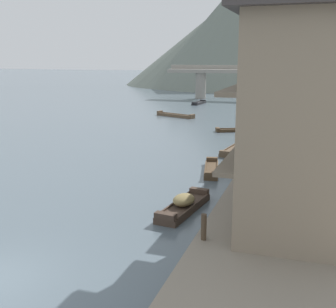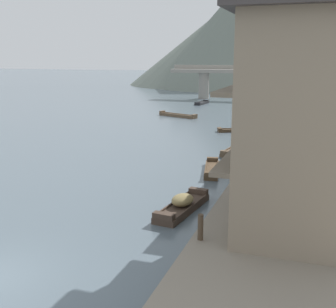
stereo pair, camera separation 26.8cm
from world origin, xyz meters
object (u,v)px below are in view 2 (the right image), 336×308
Objects in this scene: boat_midriver_drifting at (178,115)px; mooring_post_dock_near at (200,227)px; house_waterfront_tall at (323,108)px; boat_crossing_west at (202,103)px; boat_moored_second at (212,169)px; house_waterfront_far at (312,93)px; boat_midriver_upstream at (275,106)px; stone_bridge at (254,77)px; house_waterfront_narrow at (318,99)px; house_waterfront_nearest at (306,114)px; boat_upstream_distant at (182,205)px; house_waterfront_second at (317,121)px; mooring_post_dock_mid at (248,160)px; boat_moored_far at (238,149)px; boat_moored_nearest at (263,114)px; boat_moored_third at (242,130)px.

mooring_post_dock_near reaches higher than boat_midriver_drifting.
boat_crossing_west is at bearing 116.88° from house_waterfront_tall.
house_waterfront_far reaches higher than boat_moored_second.
mooring_post_dock_near reaches higher than boat_midriver_upstream.
boat_midriver_drifting is 0.19× the size of stone_bridge.
house_waterfront_nearest is at bearing -91.30° from house_waterfront_narrow.
boat_upstream_distant is 1.02× the size of boat_crossing_west.
house_waterfront_second is 6.53m from house_waterfront_tall.
house_waterfront_nearest is at bearing -83.75° from boat_midriver_upstream.
boat_midriver_drifting is 0.84× the size of house_waterfront_narrow.
mooring_post_dock_mid reaches higher than boat_midriver_drifting.
boat_midriver_upstream is 33.53m from house_waterfront_tall.
boat_moored_far is at bearing -90.05° from boat_midriver_upstream.
mooring_post_dock_near is at bearing -99.13° from house_waterfront_narrow.
stone_bridge reaches higher than boat_moored_nearest.
boat_moored_far is 33.26m from boat_crossing_west.
boat_crossing_west is (-11.05, 31.37, 0.00)m from boat_moored_far.
house_waterfront_nearest is (5.34, -2.12, 4.85)m from boat_upstream_distant.
boat_midriver_drifting is 30.28m from house_waterfront_second.
boat_midriver_drifting is 24.32m from stone_bridge.
boat_moored_third is at bearing 122.71° from house_waterfront_tall.
mooring_post_dock_near reaches higher than boat_moored_second.
mooring_post_dock_near is at bearing -87.81° from boat_midriver_upstream.
boat_midriver_upstream is 3.89× the size of mooring_post_dock_near.
boat_moored_far is 0.90× the size of house_waterfront_far.
house_waterfront_second is at bearing -90.12° from house_waterfront_narrow.
boat_moored_far is at bearing -70.59° from boat_crossing_west.
boat_midriver_upstream is at bearing 101.97° from house_waterfront_narrow.
house_waterfront_tall is at bearing -20.56° from boat_moored_far.
boat_midriver_drifting is 0.61× the size of house_waterfront_nearest.
house_waterfront_second is 6.94× the size of mooring_post_dock_near.
house_waterfront_second is 18.46m from house_waterfront_far.
stone_bridge reaches higher than boat_midriver_upstream.
boat_crossing_west is 32.08m from house_waterfront_narrow.
boat_moored_far is at bearing -143.18° from house_waterfront_narrow.
boat_moored_third is 24.57m from boat_crossing_west.
house_waterfront_nearest is at bearing -81.26° from boat_moored_nearest.
boat_midriver_drifting is 0.81× the size of house_waterfront_second.
boat_midriver_drifting is 17.34m from house_waterfront_far.
boat_midriver_upstream is (0.71, 8.86, 0.00)m from boat_moored_nearest.
mooring_post_dock_mid is (1.92, -7.79, 1.04)m from boat_moored_far.
boat_moored_second is 25.48m from boat_midriver_drifting.
house_waterfront_far reaches higher than boat_crossing_west.
boat_crossing_west is 50.51m from house_waterfront_nearest.
boat_midriver_upstream is at bearing 89.72° from boat_upstream_distant.
house_waterfront_narrow reaches higher than boat_crossing_west.
boat_upstream_distant is (-0.19, -14.10, 0.14)m from boat_moored_far.
boat_upstream_distant is 0.72× the size of house_waterfront_far.
boat_moored_far is 1.29× the size of boat_crossing_west.
house_waterfront_second reaches higher than boat_midriver_drifting.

